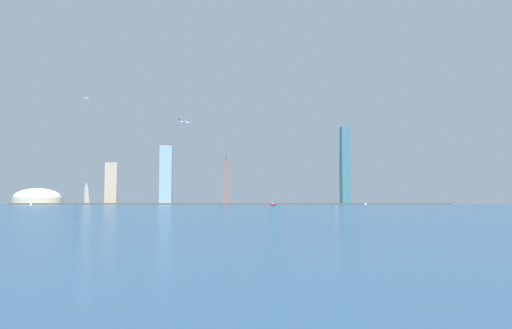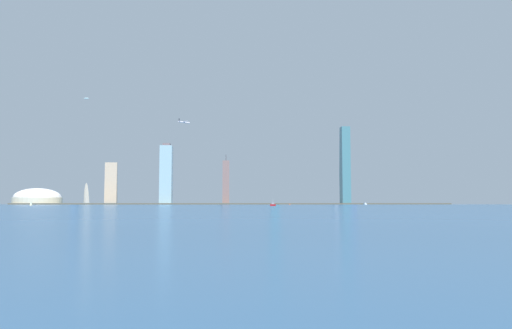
# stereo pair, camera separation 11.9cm
# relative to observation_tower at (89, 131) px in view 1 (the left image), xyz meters

# --- Properties ---
(ground_plane) EXTENTS (6000.00, 6000.00, 0.00)m
(ground_plane) POSITION_rel_observation_tower_xyz_m (304.10, -516.94, -153.03)
(ground_plane) COLOR navy
(waterfront_pier) EXTENTS (868.79, 40.02, 2.76)m
(waterfront_pier) POSITION_rel_observation_tower_xyz_m (304.10, -47.24, -151.65)
(waterfront_pier) COLOR #524E40
(waterfront_pier) RESTS_ON ground
(observation_tower) EXTENTS (43.45, 43.45, 319.98)m
(observation_tower) POSITION_rel_observation_tower_xyz_m (0.00, 0.00, 0.00)
(observation_tower) COLOR #B4AD9E
(observation_tower) RESTS_ON ground
(stadium_dome) EXTENTS (95.00, 95.00, 37.14)m
(stadium_dome) POSITION_rel_observation_tower_xyz_m (-93.30, -18.38, -141.11)
(stadium_dome) COLOR beige
(stadium_dome) RESTS_ON ground
(skyscraper_0) EXTENTS (13.76, 15.05, 100.78)m
(skyscraper_0) POSITION_rel_observation_tower_xyz_m (285.72, -37.96, -108.71)
(skyscraper_0) COLOR #795F5C
(skyscraper_0) RESTS_ON ground
(skyscraper_1) EXTENTS (13.15, 16.41, 144.21)m
(skyscraper_1) POSITION_rel_observation_tower_xyz_m (-44.26, 62.70, -84.34)
(skyscraper_1) COLOR #49668D
(skyscraper_1) RESTS_ON ground
(skyscraper_2) EXTENTS (24.50, 17.50, 85.62)m
(skyscraper_2) POSITION_rel_observation_tower_xyz_m (51.09, -9.42, -110.22)
(skyscraper_2) COLOR #C3AB90
(skyscraper_2) RESTS_ON ground
(skyscraper_3) EXTENTS (21.12, 27.85, 140.38)m
(skyscraper_3) POSITION_rel_observation_tower_xyz_m (551.71, 6.71, -87.97)
(skyscraper_3) COLOR slate
(skyscraper_3) RESTS_ON ground
(skyscraper_4) EXTENTS (24.35, 26.85, 123.59)m
(skyscraper_4) POSITION_rel_observation_tower_xyz_m (164.99, -32.42, -92.85)
(skyscraper_4) COLOR #8DB3C4
(skyscraper_4) RESTS_ON ground
(skyscraper_5) EXTENTS (17.82, 26.51, 44.83)m
(skyscraper_5) POSITION_rel_observation_tower_xyz_m (282.99, 9.14, -130.61)
(skyscraper_5) COLOR tan
(skyscraper_5) RESTS_ON ground
(skyscraper_6) EXTENTS (13.71, 26.53, 180.03)m
(skyscraper_6) POSITION_rel_observation_tower_xyz_m (530.68, 47.31, -68.82)
(skyscraper_6) COLOR #A7ABB8
(skyscraper_6) RESTS_ON ground
(skyscraper_7) EXTENTS (17.24, 27.14, 156.78)m
(skyscraper_7) POSITION_rel_observation_tower_xyz_m (526.65, -51.92, -74.64)
(skyscraper_7) COLOR teal
(skyscraper_7) RESTS_ON ground
(skyscraper_8) EXTENTS (17.93, 27.69, 161.64)m
(skyscraper_8) POSITION_rel_observation_tower_xyz_m (391.28, 30.78, -72.21)
(skyscraper_8) COLOR teal
(skyscraper_8) RESTS_ON ground
(boat_0) EXTENTS (5.56, 16.31, 3.67)m
(boat_0) POSITION_rel_observation_tower_xyz_m (549.41, -112.97, -151.65)
(boat_0) COLOR white
(boat_0) RESTS_ON ground
(boat_1) EXTENTS (7.02, 5.29, 8.28)m
(boat_1) POSITION_rel_observation_tower_xyz_m (346.41, -419.16, -151.55)
(boat_1) COLOR red
(boat_1) RESTS_ON ground
(boat_2) EXTENTS (4.24, 7.64, 4.39)m
(boat_2) POSITION_rel_observation_tower_xyz_m (24.73, -349.20, -151.46)
(boat_2) COLOR beige
(boat_2) RESTS_ON ground
(channel_buoy_0) EXTENTS (1.99, 1.99, 2.67)m
(channel_buoy_0) POSITION_rel_observation_tower_xyz_m (396.62, -187.90, -151.69)
(channel_buoy_0) COLOR #E54C19
(channel_buoy_0) RESTS_ON ground
(airplane) EXTENTS (22.60, 21.14, 7.47)m
(airplane) POSITION_rel_observation_tower_xyz_m (205.61, -100.07, 3.71)
(airplane) COLOR silver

